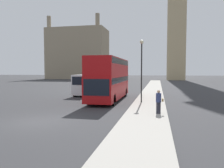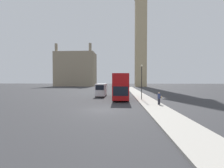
# 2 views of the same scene
# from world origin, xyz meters

# --- Properties ---
(ground_plane) EXTENTS (300.00, 300.00, 0.00)m
(ground_plane) POSITION_xyz_m (0.00, 0.00, 0.00)
(ground_plane) COLOR #333335
(sidewalk_strip) EXTENTS (2.99, 120.00, 0.15)m
(sidewalk_strip) POSITION_xyz_m (6.50, 0.00, 0.07)
(sidewalk_strip) COLOR #ADA89E
(sidewalk_strip) RESTS_ON ground_plane
(building_block_distant) EXTENTS (23.40, 13.24, 24.77)m
(building_block_distant) POSITION_xyz_m (-25.16, 73.65, 10.20)
(building_block_distant) COLOR gray
(building_block_distant) RESTS_ON ground_plane
(red_double_decker_bus) EXTENTS (2.63, 10.53, 4.49)m
(red_double_decker_bus) POSITION_xyz_m (2.20, 10.74, 2.50)
(red_double_decker_bus) COLOR #A80F11
(red_double_decker_bus) RESTS_ON ground_plane
(white_van) EXTENTS (2.03, 5.03, 2.68)m
(white_van) POSITION_xyz_m (-1.95, 14.80, 1.43)
(white_van) COLOR white
(white_van) RESTS_ON ground_plane
(pedestrian) EXTENTS (0.53, 0.37, 1.67)m
(pedestrian) POSITION_xyz_m (7.37, 3.45, 0.98)
(pedestrian) COLOR #23232D
(pedestrian) RESTS_ON sidewalk_strip
(street_lamp) EXTENTS (0.36, 0.36, 5.94)m
(street_lamp) POSITION_xyz_m (5.76, 8.70, 4.03)
(street_lamp) COLOR black
(street_lamp) RESTS_ON sidewalk_strip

